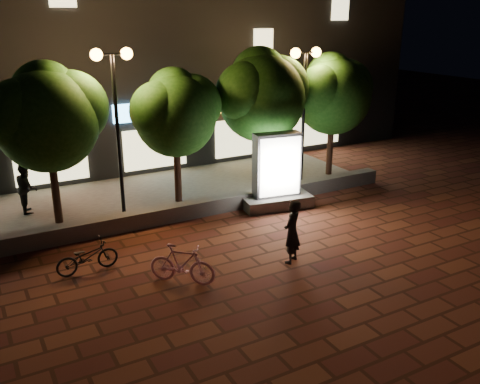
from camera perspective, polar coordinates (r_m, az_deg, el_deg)
ground at (r=13.42m, az=0.27°, el=-8.58°), size 80.00×80.00×0.00m
retaining_wall at (r=16.61m, az=-6.49°, el=-2.14°), size 16.00×0.45×0.50m
sidewalk at (r=18.89m, az=-9.41°, el=-0.31°), size 16.00×5.00×0.08m
building_block at (r=24.10m, az=-15.58°, el=15.50°), size 28.00×8.12×11.30m
tree_left at (r=16.25m, az=-20.37°, el=8.04°), size 3.60×3.00×4.89m
tree_mid at (r=17.33m, az=-7.06°, el=8.93°), size 3.24×2.70×4.50m
tree_right at (r=18.74m, az=2.46°, el=10.90°), size 3.72×3.10×5.07m
tree_far_right at (r=20.60m, az=10.21°, el=10.82°), size 3.48×2.90×4.76m
street_lamp_left at (r=16.30m, az=-13.62°, el=10.80°), size 1.26×0.36×5.18m
street_lamp_right at (r=19.38m, az=7.13°, el=12.03°), size 1.26×0.36×4.98m
ad_kiosk at (r=17.37m, az=4.02°, el=1.60°), size 2.49×1.52×2.54m
scooter_pink at (r=12.70m, az=-6.38°, el=-7.88°), size 1.52×1.50×1.00m
rider at (r=13.56m, az=5.74°, el=-4.36°), size 0.75×0.69×1.72m
scooter_parked at (r=13.73m, az=-16.44°, el=-6.85°), size 1.59×0.62×0.82m
pedestrian at (r=18.06m, az=-22.38°, el=0.46°), size 0.67×0.83×1.65m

